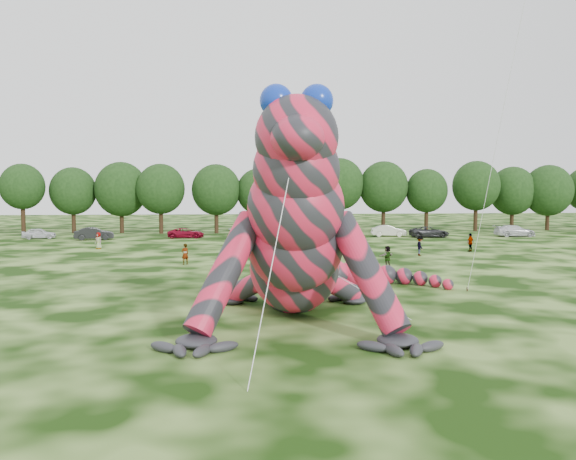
# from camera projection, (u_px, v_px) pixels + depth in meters

# --- Properties ---
(ground) EXTENTS (240.00, 240.00, 0.00)m
(ground) POSITION_uv_depth(u_px,v_px,m) (435.00, 340.00, 21.85)
(ground) COLOR #16330A
(ground) RESTS_ON ground
(inflatable_gecko) EXTENTS (18.54, 21.41, 10.01)m
(inflatable_gecko) POSITION_uv_depth(u_px,v_px,m) (294.00, 208.00, 26.96)
(inflatable_gecko) COLOR red
(inflatable_gecko) RESTS_ON ground
(flying_kite) EXTENTS (2.28, 3.64, 17.28)m
(flying_kite) POSITION_uv_depth(u_px,v_px,m) (524.00, 6.00, 28.80)
(flying_kite) COLOR red
(flying_kite) RESTS_ON ground
(tree_3) EXTENTS (5.81, 5.23, 9.44)m
(tree_3) POSITION_uv_depth(u_px,v_px,m) (23.00, 199.00, 74.68)
(tree_3) COLOR black
(tree_3) RESTS_ON ground
(tree_4) EXTENTS (6.22, 5.60, 9.06)m
(tree_4) POSITION_uv_depth(u_px,v_px,m) (73.00, 200.00, 76.92)
(tree_4) COLOR black
(tree_4) RESTS_ON ground
(tree_5) EXTENTS (7.16, 6.44, 9.80)m
(tree_5) POSITION_uv_depth(u_px,v_px,m) (121.00, 197.00, 77.26)
(tree_5) COLOR black
(tree_5) RESTS_ON ground
(tree_6) EXTENTS (6.52, 5.86, 9.49)m
(tree_6) POSITION_uv_depth(u_px,v_px,m) (161.00, 199.00, 76.08)
(tree_6) COLOR black
(tree_6) RESTS_ON ground
(tree_7) EXTENTS (6.68, 6.01, 9.48)m
(tree_7) POSITION_uv_depth(u_px,v_px,m) (216.00, 199.00, 76.93)
(tree_7) COLOR black
(tree_7) RESTS_ON ground
(tree_8) EXTENTS (6.14, 5.53, 8.94)m
(tree_8) POSITION_uv_depth(u_px,v_px,m) (259.00, 201.00, 77.70)
(tree_8) COLOR black
(tree_8) RESTS_ON ground
(tree_9) EXTENTS (5.27, 4.74, 8.68)m
(tree_9) POSITION_uv_depth(u_px,v_px,m) (296.00, 201.00, 78.58)
(tree_9) COLOR black
(tree_9) RESTS_ON ground
(tree_10) EXTENTS (7.09, 6.38, 10.50)m
(tree_10) POSITION_uv_depth(u_px,v_px,m) (339.00, 195.00, 80.36)
(tree_10) COLOR black
(tree_10) RESTS_ON ground
(tree_11) EXTENTS (7.01, 6.31, 10.07)m
(tree_11) POSITION_uv_depth(u_px,v_px,m) (384.00, 196.00, 80.62)
(tree_11) COLOR black
(tree_11) RESTS_ON ground
(tree_12) EXTENTS (5.99, 5.39, 8.97)m
(tree_12) POSITION_uv_depth(u_px,v_px,m) (427.00, 200.00, 80.82)
(tree_12) COLOR black
(tree_12) RESTS_ON ground
(tree_13) EXTENTS (6.83, 6.15, 10.13)m
(tree_13) POSITION_uv_depth(u_px,v_px,m) (476.00, 196.00, 80.87)
(tree_13) COLOR black
(tree_13) RESTS_ON ground
(tree_14) EXTENTS (6.82, 6.14, 9.40)m
(tree_14) POSITION_uv_depth(u_px,v_px,m) (512.00, 198.00, 83.10)
(tree_14) COLOR black
(tree_14) RESTS_ON ground
(tree_15) EXTENTS (7.17, 6.45, 9.63)m
(tree_15) POSITION_uv_depth(u_px,v_px,m) (548.00, 198.00, 82.63)
(tree_15) COLOR black
(tree_15) RESTS_ON ground
(car_0) EXTENTS (4.09, 2.27, 1.32)m
(car_0) POSITION_uv_depth(u_px,v_px,m) (39.00, 233.00, 68.05)
(car_0) COLOR silver
(car_0) RESTS_ON ground
(car_1) EXTENTS (4.73, 2.43, 1.49)m
(car_1) POSITION_uv_depth(u_px,v_px,m) (94.00, 234.00, 66.54)
(car_1) COLOR black
(car_1) RESTS_ON ground
(car_2) EXTENTS (4.52, 2.11, 1.25)m
(car_2) POSITION_uv_depth(u_px,v_px,m) (186.00, 233.00, 69.08)
(car_2) COLOR maroon
(car_2) RESTS_ON ground
(car_3) EXTENTS (4.99, 2.70, 1.37)m
(car_3) POSITION_uv_depth(u_px,v_px,m) (249.00, 234.00, 67.32)
(car_3) COLOR #B3B6BC
(car_3) RESTS_ON ground
(car_4) EXTENTS (4.24, 2.27, 1.37)m
(car_4) POSITION_uv_depth(u_px,v_px,m) (310.00, 232.00, 70.61)
(car_4) COLOR #111D50
(car_4) RESTS_ON ground
(car_5) EXTENTS (4.54, 2.08, 1.44)m
(car_5) POSITION_uv_depth(u_px,v_px,m) (389.00, 231.00, 71.40)
(car_5) COLOR silver
(car_5) RESTS_ON ground
(car_6) EXTENTS (4.97, 2.41, 1.36)m
(car_6) POSITION_uv_depth(u_px,v_px,m) (429.00, 232.00, 70.18)
(car_6) COLOR #2A2A2D
(car_6) RESTS_ON ground
(car_7) EXTENTS (5.16, 2.29, 1.47)m
(car_7) POSITION_uv_depth(u_px,v_px,m) (515.00, 231.00, 71.24)
(car_7) COLOR silver
(car_7) RESTS_ON ground
(spectator_4) EXTENTS (0.97, 0.92, 1.66)m
(spectator_4) POSITION_uv_depth(u_px,v_px,m) (99.00, 241.00, 56.16)
(spectator_4) COLOR gray
(spectator_4) RESTS_ON ground
(spectator_1) EXTENTS (1.01, 1.11, 1.85)m
(spectator_1) POSITION_uv_depth(u_px,v_px,m) (235.00, 251.00, 45.83)
(spectator_1) COLOR gray
(spectator_1) RESTS_ON ground
(spectator_2) EXTENTS (0.72, 1.18, 1.78)m
(spectator_2) POSITION_uv_depth(u_px,v_px,m) (420.00, 246.00, 50.15)
(spectator_2) COLOR gray
(spectator_2) RESTS_ON ground
(spectator_3) EXTENTS (1.09, 0.94, 1.76)m
(spectator_3) POSITION_uv_depth(u_px,v_px,m) (470.00, 243.00, 53.62)
(spectator_3) COLOR gray
(spectator_3) RESTS_ON ground
(spectator_5) EXTENTS (1.49, 1.25, 1.61)m
(spectator_5) POSITION_uv_depth(u_px,v_px,m) (387.00, 256.00, 42.99)
(spectator_5) COLOR gray
(spectator_5) RESTS_ON ground
(spectator_0) EXTENTS (0.73, 0.66, 1.67)m
(spectator_0) POSITION_uv_depth(u_px,v_px,m) (185.00, 254.00, 44.24)
(spectator_0) COLOR gray
(spectator_0) RESTS_ON ground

